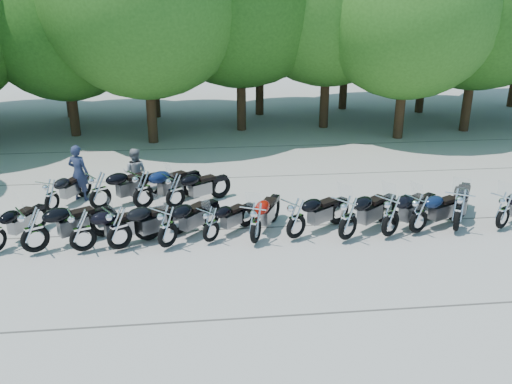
{
  "coord_description": "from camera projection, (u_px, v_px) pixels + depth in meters",
  "views": [
    {
      "loc": [
        -1.51,
        -12.57,
        6.41
      ],
      "look_at": [
        0.0,
        1.5,
        1.1
      ],
      "focal_mm": 38.0,
      "sensor_mm": 36.0,
      "label": 1
    }
  ],
  "objects": [
    {
      "name": "motorcycle_5",
      "position": [
        211.0,
        224.0,
        14.36
      ],
      "size": [
        1.91,
        1.88,
        1.16
      ],
      "primitive_type": null,
      "rotation": [
        0.0,
        0.0,
        2.34
      ],
      "color": "black",
      "rests_on": "ground"
    },
    {
      "name": "motorcycle_3",
      "position": [
        119.0,
        227.0,
        13.89
      ],
      "size": [
        2.45,
        1.92,
        1.37
      ],
      "primitive_type": null,
      "rotation": [
        0.0,
        0.0,
        2.13
      ],
      "color": "black",
      "rests_on": "ground"
    },
    {
      "name": "tree_6",
      "position": [
        410.0,
        4.0,
        22.89
      ],
      "size": [
        8.0,
        8.0,
        9.82
      ],
      "color": "#3A2614",
      "rests_on": "ground"
    },
    {
      "name": "motorcycle_12",
      "position": [
        504.0,
        210.0,
        15.13
      ],
      "size": [
        2.23,
        1.8,
        1.26
      ],
      "primitive_type": null,
      "rotation": [
        0.0,
        0.0,
        2.16
      ],
      "color": "black",
      "rests_on": "ground"
    },
    {
      "name": "motorcycle_1",
      "position": [
        34.0,
        229.0,
        13.7
      ],
      "size": [
        2.58,
        2.0,
        1.44
      ],
      "primitive_type": null,
      "rotation": [
        0.0,
        0.0,
        2.12
      ],
      "color": "black",
      "rests_on": "ground"
    },
    {
      "name": "rider_0",
      "position": [
        79.0,
        173.0,
        17.28
      ],
      "size": [
        0.78,
        0.64,
        1.83
      ],
      "primitive_type": "imported",
      "rotation": [
        0.0,
        0.0,
        2.79
      ],
      "color": "#212944",
      "rests_on": "ground"
    },
    {
      "name": "motorcycle_15",
      "position": [
        143.0,
        188.0,
        16.5
      ],
      "size": [
        2.5,
        2.14,
        1.44
      ],
      "primitive_type": null,
      "rotation": [
        0.0,
        0.0,
        2.21
      ],
      "color": "#0E1B40",
      "rests_on": "ground"
    },
    {
      "name": "motorcycle_7",
      "position": [
        296.0,
        218.0,
        14.51
      ],
      "size": [
        2.38,
        1.94,
        1.35
      ],
      "primitive_type": null,
      "rotation": [
        0.0,
        0.0,
        2.17
      ],
      "color": "black",
      "rests_on": "ground"
    },
    {
      "name": "motorcycle_6",
      "position": [
        256.0,
        222.0,
        14.26
      ],
      "size": [
        1.62,
        2.42,
        1.32
      ],
      "primitive_type": null,
      "rotation": [
        0.0,
        0.0,
        2.71
      ],
      "color": "#9C0D05",
      "rests_on": "ground"
    },
    {
      "name": "motorcycle_10",
      "position": [
        419.0,
        213.0,
        14.85
      ],
      "size": [
        2.41,
        1.69,
        1.32
      ],
      "primitive_type": null,
      "rotation": [
        0.0,
        0.0,
        2.04
      ],
      "color": "#0C1835",
      "rests_on": "ground"
    },
    {
      "name": "motorcycle_8",
      "position": [
        348.0,
        217.0,
        14.4
      ],
      "size": [
        2.51,
        2.19,
        1.45
      ],
      "primitive_type": null,
      "rotation": [
        0.0,
        0.0,
        2.23
      ],
      "color": "black",
      "rests_on": "ground"
    },
    {
      "name": "tree_10",
      "position": [
        59.0,
        5.0,
        27.09
      ],
      "size": [
        7.78,
        7.78,
        9.55
      ],
      "color": "#3A2614",
      "rests_on": "ground"
    },
    {
      "name": "rider_1",
      "position": [
        135.0,
        172.0,
        17.65
      ],
      "size": [
        0.9,
        0.76,
        1.63
      ],
      "primitive_type": "imported",
      "rotation": [
        0.0,
        0.0,
        2.94
      ],
      "color": "gray",
      "rests_on": "ground"
    },
    {
      "name": "motorcycle_11",
      "position": [
        459.0,
        209.0,
        14.95
      ],
      "size": [
        1.99,
        2.58,
        1.44
      ],
      "primitive_type": null,
      "rotation": [
        0.0,
        0.0,
        2.6
      ],
      "color": "black",
      "rests_on": "ground"
    },
    {
      "name": "motorcycle_13",
      "position": [
        51.0,
        195.0,
        16.33
      ],
      "size": [
        1.53,
        2.2,
        1.21
      ],
      "primitive_type": null,
      "rotation": [
        0.0,
        0.0,
        2.68
      ],
      "color": "black",
      "rests_on": "ground"
    },
    {
      "name": "tree_14",
      "position": [
        430.0,
        1.0,
        28.11
      ],
      "size": [
        8.02,
        8.02,
        9.84
      ],
      "color": "#3A2614",
      "rests_on": "ground"
    },
    {
      "name": "motorcycle_4",
      "position": [
        167.0,
        226.0,
        14.01
      ],
      "size": [
        2.13,
        2.26,
        1.35
      ],
      "primitive_type": null,
      "rotation": [
        0.0,
        0.0,
        2.41
      ],
      "color": "black",
      "rests_on": "ground"
    },
    {
      "name": "motorcycle_9",
      "position": [
        391.0,
        214.0,
        14.61
      ],
      "size": [
        2.47,
        2.09,
        1.42
      ],
      "primitive_type": null,
      "rotation": [
        0.0,
        0.0,
        2.2
      ],
      "color": "black",
      "rests_on": "ground"
    },
    {
      "name": "ground",
      "position": [
        262.0,
        252.0,
        14.11
      ],
      "size": [
        90.0,
        90.0,
        0.0
      ],
      "primitive_type": "plane",
      "color": "#9A948B",
      "rests_on": "ground"
    },
    {
      "name": "motorcycle_2",
      "position": [
        82.0,
        229.0,
        13.78
      ],
      "size": [
        2.49,
        1.55,
        1.35
      ],
      "primitive_type": null,
      "rotation": [
        0.0,
        0.0,
        1.94
      ],
      "color": "black",
      "rests_on": "ground"
    },
    {
      "name": "motorcycle_14",
      "position": [
        100.0,
        190.0,
        16.43
      ],
      "size": [
        2.48,
        2.03,
        1.41
      ],
      "primitive_type": null,
      "rotation": [
        0.0,
        0.0,
        2.17
      ],
      "color": "black",
      "rests_on": "ground"
    },
    {
      "name": "motorcycle_16",
      "position": [
        175.0,
        190.0,
        16.56
      ],
      "size": [
        2.34,
        1.81,
        1.31
      ],
      "primitive_type": null,
      "rotation": [
        0.0,
        0.0,
        2.12
      ],
      "color": "black",
      "rests_on": "ground"
    },
    {
      "name": "tree_11",
      "position": [
        150.0,
        9.0,
        27.1
      ],
      "size": [
        7.56,
        7.56,
        9.28
      ],
      "color": "#3A2614",
      "rests_on": "ground"
    },
    {
      "name": "tree_12",
      "position": [
        260.0,
        4.0,
        27.61
      ],
      "size": [
        7.88,
        7.88,
        9.67
      ],
      "color": "#3A2614",
      "rests_on": "ground"
    },
    {
      "name": "tree_2",
      "position": [
        62.0,
        16.0,
        23.47
      ],
      "size": [
        7.31,
        7.31,
        8.97
      ],
      "color": "#3A2614",
      "rests_on": "ground"
    }
  ]
}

